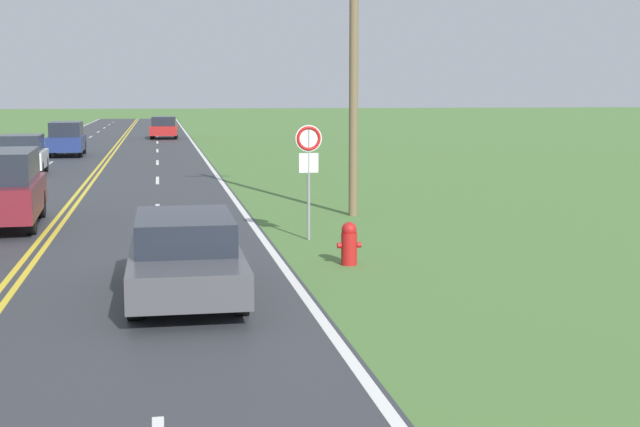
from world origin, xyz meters
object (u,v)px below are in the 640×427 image
object	(u,v)px
car_maroon_suv_mid_near	(2,187)
car_red_van_distant	(164,127)
car_dark_blue_suv_receding	(67,138)
traffic_sign	(309,153)
car_dark_grey_sedan_approaching	(185,254)
fire_hydrant	(349,243)
car_white_hatchback_mid_far	(22,154)

from	to	relation	value
car_maroon_suv_mid_near	car_red_van_distant	size ratio (longest dim) A/B	1.11
car_maroon_suv_mid_near	car_dark_blue_suv_receding	bearing A→B (deg)	-0.70
traffic_sign	car_red_van_distant	distance (m)	47.15
car_dark_blue_suv_receding	car_red_van_distant	size ratio (longest dim) A/B	1.08
car_dark_grey_sedan_approaching	car_maroon_suv_mid_near	world-z (taller)	car_maroon_suv_mid_near
traffic_sign	car_dark_blue_suv_receding	distance (m)	30.55
fire_hydrant	car_white_hatchback_mid_far	distance (m)	23.26
fire_hydrant	car_red_van_distant	world-z (taller)	car_red_van_distant
fire_hydrant	car_dark_blue_suv_receding	distance (m)	33.56
car_white_hatchback_mid_far	car_dark_blue_suv_receding	distance (m)	11.12
traffic_sign	car_maroon_suv_mid_near	distance (m)	7.97
fire_hydrant	car_red_van_distant	xyz separation A→B (m)	(-3.15, 50.11, 0.43)
car_dark_grey_sedan_approaching	car_maroon_suv_mid_near	size ratio (longest dim) A/B	0.96
car_dark_blue_suv_receding	car_white_hatchback_mid_far	bearing A→B (deg)	175.17
fire_hydrant	car_dark_grey_sedan_approaching	world-z (taller)	car_dark_grey_sedan_approaching
car_maroon_suv_mid_near	car_white_hatchback_mid_far	world-z (taller)	car_maroon_suv_mid_near
traffic_sign	car_dark_grey_sedan_approaching	distance (m)	6.06
car_dark_grey_sedan_approaching	car_maroon_suv_mid_near	distance (m)	9.50
car_red_van_distant	car_maroon_suv_mid_near	bearing A→B (deg)	-3.19
car_dark_grey_sedan_approaching	car_white_hatchback_mid_far	size ratio (longest dim) A/B	1.33
traffic_sign	car_dark_blue_suv_receding	bearing A→B (deg)	105.43
car_dark_grey_sedan_approaching	car_dark_blue_suv_receding	xyz separation A→B (m)	(-5.20, 34.57, 0.26)
fire_hydrant	car_dark_grey_sedan_approaching	distance (m)	3.83
fire_hydrant	traffic_sign	xyz separation A→B (m)	(-0.28, 3.06, 1.54)
car_dark_grey_sedan_approaching	car_dark_blue_suv_receding	world-z (taller)	car_dark_blue_suv_receding
traffic_sign	car_maroon_suv_mid_near	bearing A→B (deg)	154.96
fire_hydrant	car_dark_grey_sedan_approaching	bearing A→B (deg)	-146.98
car_maroon_suv_mid_near	fire_hydrant	bearing A→B (deg)	-133.54
traffic_sign	car_maroon_suv_mid_near	world-z (taller)	traffic_sign
traffic_sign	car_white_hatchback_mid_far	world-z (taller)	traffic_sign
fire_hydrant	car_red_van_distant	distance (m)	50.21
fire_hydrant	car_dark_blue_suv_receding	world-z (taller)	car_dark_blue_suv_receding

